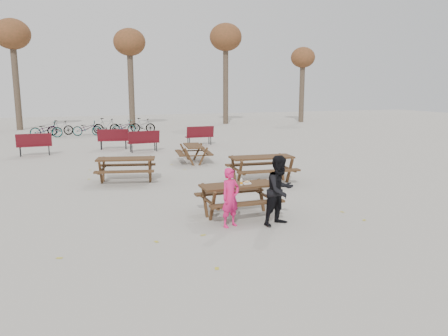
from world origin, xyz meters
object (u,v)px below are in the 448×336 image
object	(u,v)px
child	(230,198)
adult	(280,190)
main_picnic_table	(238,192)
food_tray	(247,183)
picnic_table_north	(126,170)
soda_bottle	(241,182)
picnic_table_far	(194,154)
picnic_table_east	(261,170)

from	to	relation	value
child	adult	world-z (taller)	adult
main_picnic_table	food_tray	size ratio (longest dim) A/B	10.00
main_picnic_table	child	distance (m)	0.87
adult	picnic_table_north	xyz separation A→B (m)	(-2.66, 5.76, -0.39)
soda_bottle	picnic_table_north	xyz separation A→B (m)	(-2.08, 4.89, -0.45)
child	picnic_table_far	xyz separation A→B (m)	(1.54, 8.39, -0.30)
soda_bottle	child	size ratio (longest dim) A/B	0.13
child	picnic_table_east	bearing A→B (deg)	36.11
picnic_table_north	picnic_table_east	bearing A→B (deg)	-8.07
food_tray	picnic_table_east	world-z (taller)	picnic_table_east
main_picnic_table	picnic_table_far	xyz separation A→B (m)	(1.07, 7.66, -0.22)
main_picnic_table	picnic_table_far	size ratio (longest dim) A/B	1.06
main_picnic_table	adult	distance (m)	1.17
picnic_table_east	food_tray	bearing A→B (deg)	-115.69
soda_bottle	picnic_table_far	xyz separation A→B (m)	(1.03, 7.77, -0.48)
picnic_table_far	soda_bottle	bearing A→B (deg)	179.79
food_tray	child	distance (m)	0.98
soda_bottle	child	bearing A→B (deg)	-129.52
main_picnic_table	picnic_table_far	bearing A→B (deg)	82.03
main_picnic_table	picnic_table_east	size ratio (longest dim) A/B	0.89
food_tray	picnic_table_far	size ratio (longest dim) A/B	0.11
soda_bottle	adult	size ratio (longest dim) A/B	0.11
child	picnic_table_north	xyz separation A→B (m)	(-1.57, 5.51, -0.26)
picnic_table_far	child	bearing A→B (deg)	176.93
soda_bottle	child	distance (m)	0.83
food_tray	soda_bottle	size ratio (longest dim) A/B	1.06
main_picnic_table	soda_bottle	xyz separation A→B (m)	(0.04, -0.11, 0.26)
food_tray	picnic_table_north	world-z (taller)	food_tray
main_picnic_table	adult	size ratio (longest dim) A/B	1.13
picnic_table_east	child	bearing A→B (deg)	-118.75
food_tray	picnic_table_north	distance (m)	5.34
child	main_picnic_table	bearing A→B (deg)	36.29
adult	picnic_table_far	xyz separation A→B (m)	(0.45, 8.63, -0.43)
main_picnic_table	picnic_table_north	world-z (taller)	picnic_table_north
main_picnic_table	child	size ratio (longest dim) A/B	1.36
soda_bottle	picnic_table_far	size ratio (longest dim) A/B	0.10
main_picnic_table	soda_bottle	size ratio (longest dim) A/B	10.59
soda_bottle	picnic_table_north	size ratio (longest dim) A/B	0.09
main_picnic_table	child	bearing A→B (deg)	-122.98
picnic_table_north	picnic_table_far	bearing A→B (deg)	55.83
child	adult	xyz separation A→B (m)	(1.10, -0.24, 0.13)
picnic_table_north	adult	bearing A→B (deg)	-52.06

